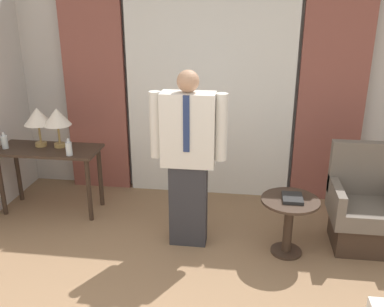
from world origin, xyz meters
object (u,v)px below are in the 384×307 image
armchair (362,211)px  book (292,198)px  person (188,155)px  desk (49,159)px  table_lamp_right (57,118)px  bottle_near_edge (5,142)px  bottle_by_lamp (69,148)px  side_table (289,217)px  table_lamp_left (38,117)px

armchair → book: size_ratio=4.32×
person → desk: bearing=163.7°
table_lamp_right → bottle_near_edge: table_lamp_right is taller
bottle_near_edge → person: (2.07, -0.42, 0.10)m
armchair → person: bearing=-173.7°
bottle_by_lamp → armchair: bearing=-2.4°
desk → bottle_near_edge: size_ratio=6.11×
bottle_near_edge → bottle_by_lamp: bottle_near_edge is taller
person → side_table: person is taller
bottle_by_lamp → side_table: 2.32m
bottle_near_edge → side_table: (3.02, -0.48, -0.43)m
desk → table_lamp_right: (0.11, 0.07, 0.46)m
desk → armchair: size_ratio=1.13×
bottle_near_edge → armchair: (3.73, -0.23, -0.46)m
bottle_by_lamp → table_lamp_right: bearing=131.0°
bottle_near_edge → person: 2.12m
bottle_by_lamp → book: (2.26, -0.37, -0.24)m
person → bottle_near_edge: bearing=168.6°
bottle_by_lamp → armchair: 3.00m
bottle_by_lamp → person: (1.30, -0.31, 0.10)m
table_lamp_right → side_table: table_lamp_right is taller
table_lamp_left → side_table: 2.83m
armchair → book: bearing=-160.2°
person → bottle_by_lamp: bearing=166.7°
desk → book: 2.64m
person → side_table: (0.95, -0.07, -0.54)m
desk → table_lamp_right: table_lamp_right is taller
table_lamp_left → table_lamp_right: bearing=0.0°
bottle_by_lamp → side_table: (2.25, -0.37, -0.43)m
table_lamp_left → bottle_near_edge: table_lamp_left is taller
table_lamp_left → bottle_by_lamp: bearing=-29.2°
desk → bottle_by_lamp: (0.32, -0.17, 0.20)m
side_table → desk: bearing=168.1°
bottle_near_edge → armchair: 3.77m
table_lamp_right → bottle_near_edge: (-0.57, -0.13, -0.25)m
side_table → bottle_near_edge: bearing=170.9°
armchair → side_table: (-0.71, -0.25, 0.02)m
bottle_by_lamp → armchair: (2.96, -0.12, -0.46)m
bottle_near_edge → side_table: bottle_near_edge is taller
person → side_table: 1.09m
table_lamp_left → bottle_by_lamp: table_lamp_left is taller
desk → book: bearing=-11.8°
bottle_near_edge → side_table: size_ratio=0.33×
bottle_near_edge → book: bottle_near_edge is taller
desk → armchair: armchair is taller
table_lamp_left → person: size_ratio=0.25×
table_lamp_right → desk: bearing=-146.4°
desk → armchair: (3.28, -0.29, -0.25)m
table_lamp_left → side_table: bearing=-12.9°
book → armchair: bearing=19.8°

